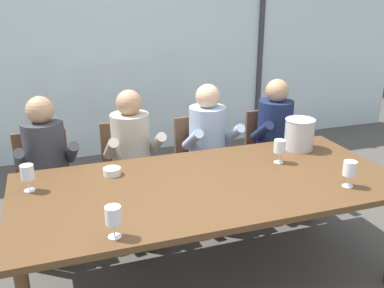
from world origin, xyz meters
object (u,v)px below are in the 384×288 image
at_px(dining_table, 209,190).
at_px(wine_glass_by_right_taster, 350,170).
at_px(tasting_bowl, 112,171).
at_px(wine_glass_near_bucket, 279,147).
at_px(ice_bucket_primary, 299,134).
at_px(wine_glass_center_pour, 27,174).
at_px(chair_near_curtain, 45,178).
at_px(chair_center, 201,157).
at_px(chair_right_of_center, 270,149).
at_px(person_pale_blue_shirt, 211,144).
at_px(person_beige_jumper, 133,153).
at_px(person_charcoal_jacket, 47,163).
at_px(person_navy_polo, 278,136).
at_px(wine_glass_by_left_taster, 113,217).
at_px(chair_left_of_center, 127,166).

relative_size(dining_table, wine_glass_by_right_taster, 14.57).
bearing_deg(dining_table, tasting_bowl, 150.61).
bearing_deg(wine_glass_near_bucket, ice_bucket_primary, 34.69).
distance_m(wine_glass_near_bucket, wine_glass_center_pour, 1.73).
bearing_deg(dining_table, chair_near_curtain, 136.59).
xyz_separation_m(dining_table, chair_center, (0.31, 1.00, -0.18)).
bearing_deg(chair_center, chair_right_of_center, -8.34).
bearing_deg(wine_glass_near_bucket, dining_table, -165.40).
bearing_deg(tasting_bowl, wine_glass_center_pour, -171.94).
distance_m(chair_center, person_pale_blue_shirt, 0.23).
height_order(chair_near_curtain, wine_glass_by_right_taster, wine_glass_by_right_taster).
distance_m(dining_table, person_beige_jumper, 0.92).
xyz_separation_m(wine_glass_near_bucket, wine_glass_center_pour, (-1.73, 0.10, 0.00)).
height_order(person_charcoal_jacket, tasting_bowl, person_charcoal_jacket).
height_order(chair_near_curtain, person_navy_polo, person_navy_polo).
relative_size(tasting_bowl, wine_glass_by_right_taster, 0.69).
bearing_deg(dining_table, ice_bucket_primary, 21.87).
distance_m(chair_near_curtain, person_navy_polo, 2.06).
bearing_deg(person_beige_jumper, tasting_bowl, -118.05).
bearing_deg(person_navy_polo, person_beige_jumper, -177.98).
bearing_deg(wine_glass_by_left_taster, chair_left_of_center, 77.17).
height_order(person_pale_blue_shirt, wine_glass_center_pour, person_pale_blue_shirt).
bearing_deg(chair_near_curtain, wine_glass_by_left_taster, -80.64).
bearing_deg(chair_left_of_center, chair_near_curtain, -170.76).
xyz_separation_m(chair_near_curtain, person_navy_polo, (2.05, -0.13, 0.17)).
bearing_deg(wine_glass_by_left_taster, wine_glass_by_right_taster, 4.24).
relative_size(chair_right_of_center, wine_glass_near_bucket, 4.99).
xyz_separation_m(chair_near_curtain, chair_right_of_center, (2.04, -0.01, 0.00)).
relative_size(dining_table, chair_near_curtain, 2.92).
bearing_deg(chair_left_of_center, person_beige_jumper, -71.45).
height_order(wine_glass_near_bucket, wine_glass_center_pour, same).
height_order(ice_bucket_primary, wine_glass_by_right_taster, ice_bucket_primary).
xyz_separation_m(person_beige_jumper, person_navy_polo, (1.34, -0.00, 0.00)).
bearing_deg(wine_glass_near_bucket, wine_glass_by_left_taster, -154.66).
relative_size(wine_glass_by_left_taster, wine_glass_by_right_taster, 1.00).
bearing_deg(wine_glass_center_pour, wine_glass_near_bucket, -3.20).
bearing_deg(person_navy_polo, chair_right_of_center, 96.76).
bearing_deg(person_charcoal_jacket, dining_table, -44.76).
distance_m(person_pale_blue_shirt, wine_glass_by_left_taster, 1.69).
bearing_deg(person_navy_polo, wine_glass_center_pour, -162.23).
height_order(chair_right_of_center, tasting_bowl, chair_right_of_center).
xyz_separation_m(person_pale_blue_shirt, wine_glass_center_pour, (-1.47, -0.60, 0.18)).
height_order(chair_near_curtain, person_pale_blue_shirt, person_pale_blue_shirt).
height_order(person_beige_jumper, person_pale_blue_shirt, same).
distance_m(person_pale_blue_shirt, wine_glass_near_bucket, 0.77).
bearing_deg(tasting_bowl, chair_left_of_center, 71.99).
xyz_separation_m(dining_table, tasting_bowl, (-0.59, 0.33, 0.08)).
distance_m(person_charcoal_jacket, wine_glass_near_bucket, 1.77).
distance_m(person_charcoal_jacket, wine_glass_center_pour, 0.64).
relative_size(person_pale_blue_shirt, person_navy_polo, 1.00).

